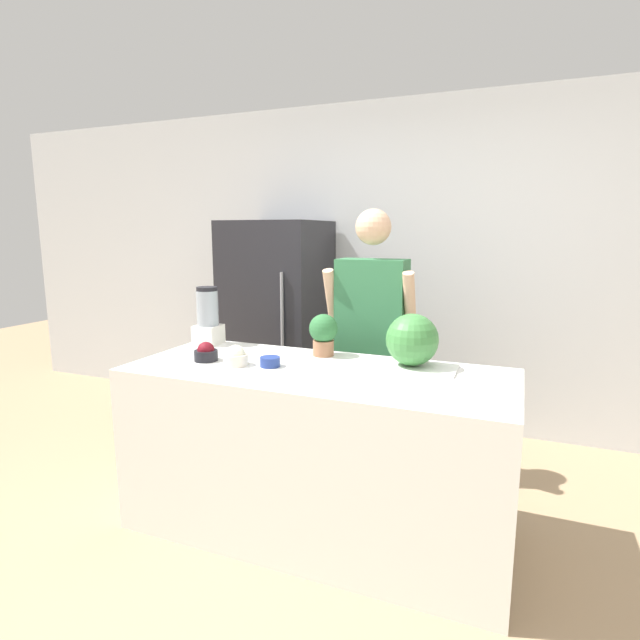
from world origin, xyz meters
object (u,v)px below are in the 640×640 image
watermelon (412,340)px  blender (208,317)px  refrigerator (278,324)px  person (371,341)px  bowl_small_blue (270,362)px  potted_plant (323,333)px  bowl_cherries (206,353)px  bowl_cream (236,357)px

watermelon → blender: (-1.29, 0.08, 0.02)m
refrigerator → person: (0.97, -0.58, 0.05)m
refrigerator → bowl_small_blue: size_ratio=15.86×
potted_plant → bowl_cherries: bearing=-147.7°
refrigerator → blender: size_ratio=4.62×
refrigerator → potted_plant: (0.82, -1.05, 0.18)m
person → blender: person is taller
bowl_cream → potted_plant: bearing=46.8°
person → blender: (-0.92, -0.46, 0.17)m
bowl_small_blue → blender: 0.70m
watermelon → bowl_cherries: 1.11m
watermelon → potted_plant: bearing=172.0°
person → watermelon: (0.37, -0.54, 0.15)m
blender → potted_plant: blender is taller
bowl_small_blue → blender: size_ratio=0.29×
bowl_cream → blender: blender is taller
person → bowl_small_blue: 0.85m
refrigerator → bowl_small_blue: 1.52m
bowl_cream → bowl_small_blue: bearing=14.4°
refrigerator → bowl_cherries: bearing=-79.1°
person → watermelon: size_ratio=6.38×
bowl_cherries → bowl_small_blue: (0.38, 0.02, -0.02)m
refrigerator → watermelon: bearing=-39.9°
watermelon → bowl_cherries: size_ratio=2.11×
bowl_small_blue → bowl_cream: bearing=-165.6°
refrigerator → bowl_small_blue: bearing=-64.7°
refrigerator → blender: bearing=-87.5°
bowl_small_blue → potted_plant: (0.17, 0.32, 0.11)m
blender → potted_plant: (0.78, -0.00, -0.04)m
bowl_cream → blender: (-0.43, 0.37, 0.12)m
bowl_cream → potted_plant: potted_plant is taller
bowl_small_blue → blender: bearing=151.5°
person → bowl_cherries: 1.07m
bowl_cream → bowl_small_blue: (0.18, 0.05, -0.02)m
bowl_cherries → bowl_cream: (0.20, -0.02, 0.00)m
person → blender: size_ratio=4.78×
person → bowl_small_blue: bearing=-111.9°
person → bowl_cherries: (-0.70, -0.81, 0.04)m
bowl_cherries → bowl_small_blue: bearing=3.5°
watermelon → bowl_cream: 0.92m
bowl_cherries → blender: 0.44m
refrigerator → potted_plant: refrigerator is taller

